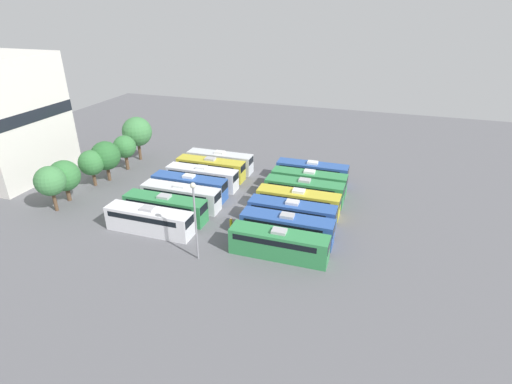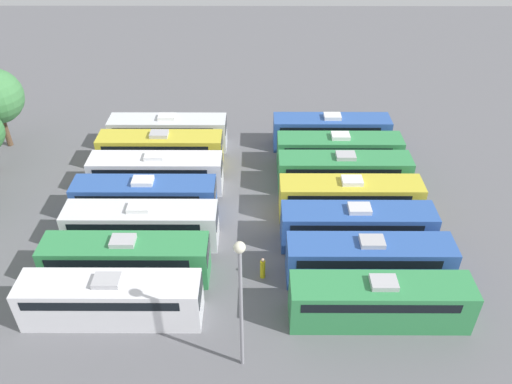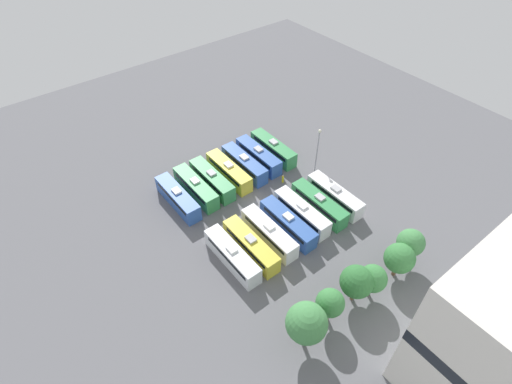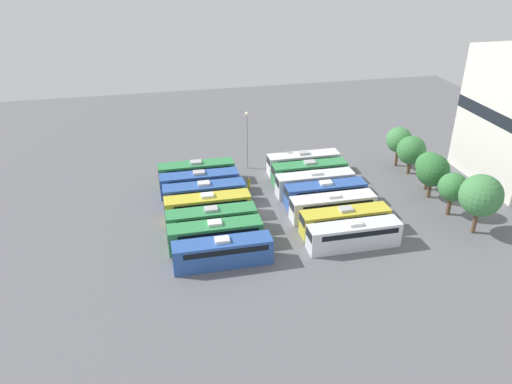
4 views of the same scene
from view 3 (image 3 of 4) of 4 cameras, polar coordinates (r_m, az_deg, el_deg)
ground_plane at (r=69.26m, az=-0.01°, el=-1.49°), size 120.13×120.13×0.00m
bus_0 at (r=78.06m, az=2.49°, el=6.24°), size 2.59×11.12×3.43m
bus_1 at (r=76.19m, az=0.36°, el=5.20°), size 2.59×11.12×3.43m
bus_2 at (r=74.39m, az=-1.67°, el=4.06°), size 2.59×11.12×3.43m
bus_3 at (r=72.87m, az=-3.88°, el=2.96°), size 2.59×11.12×3.43m
bus_4 at (r=71.46m, az=-6.30°, el=1.78°), size 2.59×11.12×3.43m
bus_5 at (r=70.30m, az=-8.58°, el=0.65°), size 2.59×11.12×3.43m
bus_6 at (r=68.98m, az=-11.11°, el=-0.79°), size 2.59×11.12×3.43m
bus_7 at (r=69.40m, az=11.21°, el=-0.47°), size 2.59×11.12×3.43m
bus_8 at (r=67.45m, az=9.01°, el=-1.70°), size 2.59×11.12×3.43m
bus_9 at (r=65.69m, az=6.56°, el=-2.93°), size 2.59×11.12×3.43m
bus_10 at (r=63.88m, az=4.58°, el=-4.47°), size 2.59×11.12×3.43m
bus_11 at (r=62.39m, az=1.90°, el=-5.86°), size 2.59×11.12×3.43m
bus_12 at (r=60.78m, az=-0.72°, el=-7.65°), size 2.59×11.12×3.43m
bus_13 at (r=59.71m, az=-3.40°, el=-9.06°), size 2.59×11.12×3.43m
worker_person at (r=72.66m, az=3.86°, el=1.88°), size 0.36×0.36×1.72m
light_pole at (r=72.52m, az=8.86°, el=6.77°), size 0.60×0.60×9.28m
tree_0 at (r=61.75m, az=21.23°, el=-6.76°), size 4.03×4.03×6.45m
tree_1 at (r=60.10m, az=19.82°, el=-8.91°), size 4.39×4.39×6.05m
tree_2 at (r=57.00m, az=16.36°, el=-11.78°), size 3.87×3.87×5.72m
tree_3 at (r=55.64m, az=14.18°, el=-12.33°), size 4.54×4.54×6.46m
tree_4 at (r=53.37m, az=10.54°, el=-15.33°), size 3.76×3.76×5.93m
tree_5 at (r=50.21m, az=7.24°, el=-18.09°), size 5.16×5.16×7.80m
depot_building at (r=50.73m, az=31.36°, el=-17.57°), size 15.42×12.66×18.98m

